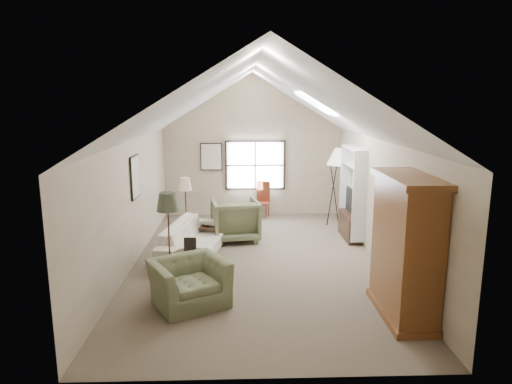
{
  "coord_description": "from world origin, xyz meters",
  "views": [
    {
      "loc": [
        -0.32,
        -8.93,
        3.31
      ],
      "look_at": [
        0.0,
        0.4,
        1.4
      ],
      "focal_mm": 32.0,
      "sensor_mm": 36.0,
      "label": 1
    }
  ],
  "objects_px": {
    "side_table": "(191,269)",
    "armchair_far": "(235,220)",
    "sofa": "(194,239)",
    "armchair_near": "(189,283)",
    "armoire": "(406,247)",
    "side_chair": "(262,200)",
    "coffee_table": "(207,234)"
  },
  "relations": [
    {
      "from": "armchair_near",
      "to": "armchair_far",
      "type": "relative_size",
      "value": 1.05
    },
    {
      "from": "sofa",
      "to": "armchair_near",
      "type": "relative_size",
      "value": 2.12
    },
    {
      "from": "armchair_near",
      "to": "coffee_table",
      "type": "xyz_separation_m",
      "value": [
        0.04,
        3.28,
        -0.18
      ]
    },
    {
      "from": "armoire",
      "to": "side_chair",
      "type": "height_order",
      "value": "armoire"
    },
    {
      "from": "sofa",
      "to": "side_chair",
      "type": "xyz_separation_m",
      "value": [
        1.61,
        3.23,
        0.14
      ]
    },
    {
      "from": "armchair_far",
      "to": "coffee_table",
      "type": "bearing_deg",
      "value": 6.27
    },
    {
      "from": "armoire",
      "to": "armchair_far",
      "type": "height_order",
      "value": "armoire"
    },
    {
      "from": "sofa",
      "to": "side_table",
      "type": "relative_size",
      "value": 3.99
    },
    {
      "from": "sofa",
      "to": "coffee_table",
      "type": "bearing_deg",
      "value": -2.22
    },
    {
      "from": "armchair_far",
      "to": "armchair_near",
      "type": "bearing_deg",
      "value": 69.03
    },
    {
      "from": "side_table",
      "to": "side_chair",
      "type": "distance_m",
      "value": 5.07
    },
    {
      "from": "sofa",
      "to": "armchair_near",
      "type": "bearing_deg",
      "value": -165.47
    },
    {
      "from": "armoire",
      "to": "side_table",
      "type": "distance_m",
      "value": 3.72
    },
    {
      "from": "armchair_near",
      "to": "side_table",
      "type": "distance_m",
      "value": 0.79
    },
    {
      "from": "side_table",
      "to": "side_chair",
      "type": "bearing_deg",
      "value": 72.66
    },
    {
      "from": "sofa",
      "to": "side_chair",
      "type": "distance_m",
      "value": 3.61
    },
    {
      "from": "coffee_table",
      "to": "side_table",
      "type": "relative_size",
      "value": 1.27
    },
    {
      "from": "armoire",
      "to": "side_chair",
      "type": "bearing_deg",
      "value": 107.3
    },
    {
      "from": "armchair_near",
      "to": "side_chair",
      "type": "relative_size",
      "value": 1.15
    },
    {
      "from": "armchair_near",
      "to": "coffee_table",
      "type": "bearing_deg",
      "value": 60.47
    },
    {
      "from": "sofa",
      "to": "armchair_far",
      "type": "bearing_deg",
      "value": -28.11
    },
    {
      "from": "coffee_table",
      "to": "sofa",
      "type": "bearing_deg",
      "value": -102.86
    },
    {
      "from": "sofa",
      "to": "side_table",
      "type": "distance_m",
      "value": 1.6
    },
    {
      "from": "sofa",
      "to": "side_table",
      "type": "xyz_separation_m",
      "value": [
        0.1,
        -1.6,
        -0.05
      ]
    },
    {
      "from": "side_table",
      "to": "armchair_far",
      "type": "bearing_deg",
      "value": 73.99
    },
    {
      "from": "armchair_near",
      "to": "side_table",
      "type": "height_order",
      "value": "armchair_near"
    },
    {
      "from": "armchair_near",
      "to": "side_chair",
      "type": "bearing_deg",
      "value": 46.77
    },
    {
      "from": "armchair_far",
      "to": "coffee_table",
      "type": "height_order",
      "value": "armchair_far"
    },
    {
      "from": "armchair_far",
      "to": "sofa",
      "type": "bearing_deg",
      "value": 41.82
    },
    {
      "from": "armchair_near",
      "to": "side_table",
      "type": "relative_size",
      "value": 1.88
    },
    {
      "from": "armchair_near",
      "to": "armchair_far",
      "type": "xyz_separation_m",
      "value": [
        0.71,
        3.47,
        0.12
      ]
    },
    {
      "from": "coffee_table",
      "to": "side_chair",
      "type": "relative_size",
      "value": 0.78
    }
  ]
}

